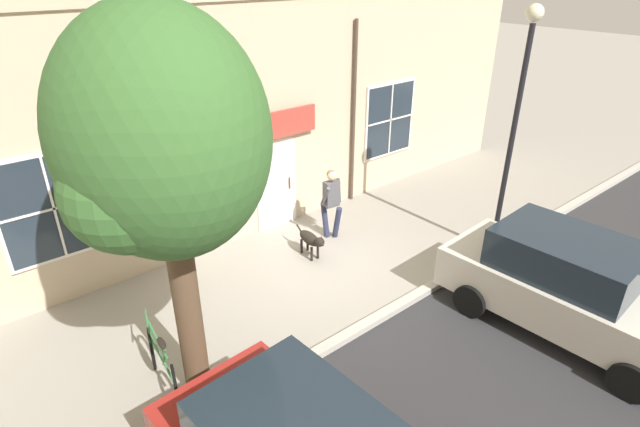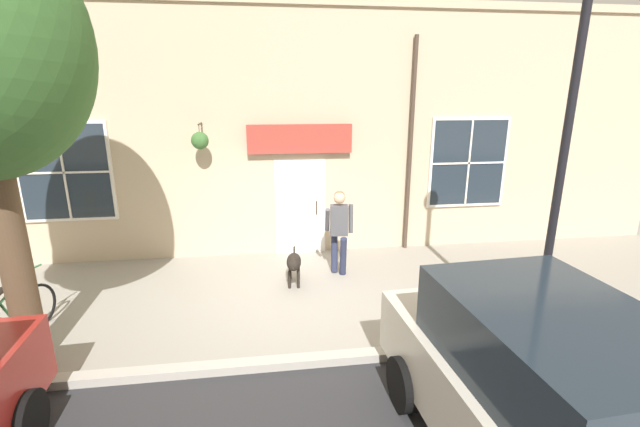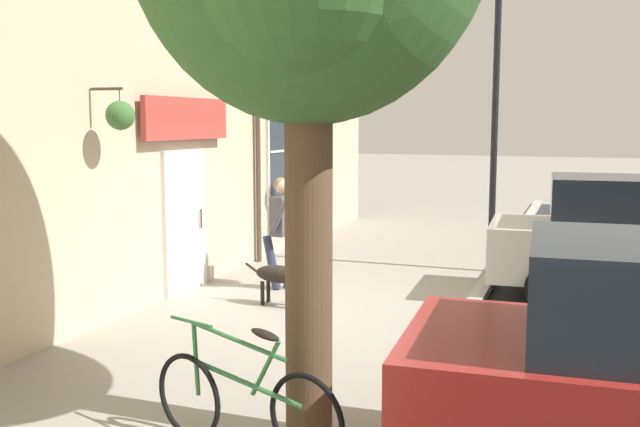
# 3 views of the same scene
# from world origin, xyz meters

# --- Properties ---
(ground_plane) EXTENTS (90.00, 90.00, 0.00)m
(ground_plane) POSITION_xyz_m (0.00, 0.00, 0.00)
(ground_plane) COLOR gray
(storefront_facade) EXTENTS (0.95, 18.00, 5.30)m
(storefront_facade) POSITION_xyz_m (-2.34, 0.00, 2.64)
(storefront_facade) COLOR #C6B293
(storefront_facade) RESTS_ON ground_plane
(pedestrian_walking) EXTENTS (0.59, 0.59, 1.69)m
(pedestrian_walking) POSITION_xyz_m (-0.88, 1.05, 1.01)
(pedestrian_walking) COLOR #282D47
(pedestrian_walking) RESTS_ON ground_plane
(dog_on_leash) EXTENTS (1.09, 0.33, 0.66)m
(dog_on_leash) POSITION_xyz_m (-0.48, 0.12, 0.43)
(dog_on_leash) COLOR black
(dog_on_leash) RESTS_ON ground_plane
(street_tree_by_curb) EXTENTS (2.78, 2.55, 5.53)m
(street_tree_by_curb) POSITION_xyz_m (1.38, -3.62, 3.90)
(street_tree_by_curb) COLOR brown
(street_tree_by_curb) RESTS_ON ground_plane
(leaning_bicycle) EXTENTS (1.72, 0.32, 1.01)m
(leaning_bicycle) POSITION_xyz_m (0.97, -3.91, 0.38)
(leaning_bicycle) COLOR black
(leaning_bicycle) RESTS_ON ground_plane
(parked_car_mid_block) EXTENTS (4.39, 2.12, 1.75)m
(parked_car_mid_block) POSITION_xyz_m (4.16, 2.04, 0.88)
(parked_car_mid_block) COLOR beige
(parked_car_mid_block) RESTS_ON ground_plane
(street_lamp) EXTENTS (0.32, 0.32, 5.14)m
(street_lamp) POSITION_xyz_m (1.90, 3.45, 3.33)
(street_lamp) COLOR black
(street_lamp) RESTS_ON ground_plane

